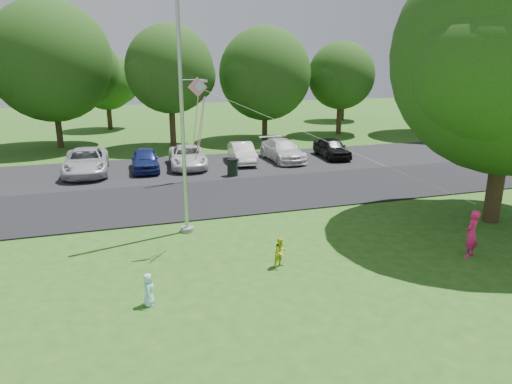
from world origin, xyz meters
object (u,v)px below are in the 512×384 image
object	(u,v)px
flagpole	(182,120)
woman	(471,234)
trash_can	(233,168)
child_yellow	(281,252)
kite	(207,104)
street_lamp	(187,121)
child_blue	(149,290)

from	to	relation	value
flagpole	woman	xyz separation A→B (m)	(8.39, -5.06, -3.37)
flagpole	woman	world-z (taller)	flagpole
flagpole	woman	size ratio (longest dim) A/B	6.31
trash_can	woman	size ratio (longest dim) A/B	0.62
child_yellow	kite	bearing A→B (deg)	106.21
flagpole	child_yellow	world-z (taller)	flagpole
child_yellow	kite	distance (m)	5.20
street_lamp	child_blue	world-z (taller)	street_lamp
trash_can	child_yellow	world-z (taller)	trash_can
child_blue	kite	xyz separation A→B (m)	(2.38, 3.42, 4.39)
flagpole	child_blue	distance (m)	6.55
trash_can	street_lamp	bearing A→B (deg)	-168.32
trash_can	child_blue	bearing A→B (deg)	-113.71
flagpole	child_blue	world-z (taller)	flagpole
flagpole	trash_can	distance (m)	9.33
flagpole	woman	distance (m)	10.37
trash_can	child_blue	size ratio (longest dim) A/B	1.11
street_lamp	trash_can	world-z (taller)	street_lamp
child_yellow	kite	size ratio (longest dim) A/B	0.11
woman	child_yellow	size ratio (longest dim) A/B	1.66
kite	woman	bearing A→B (deg)	-25.29
trash_can	child_yellow	distance (m)	11.72
kite	child_yellow	bearing A→B (deg)	-54.88
woman	child_blue	distance (m)	10.21
child_blue	street_lamp	bearing A→B (deg)	-6.74
street_lamp	child_yellow	bearing A→B (deg)	-104.53
flagpole	kite	bearing A→B (deg)	-71.35
trash_can	kite	bearing A→B (deg)	-109.08
flagpole	street_lamp	distance (m)	7.35
flagpole	child_blue	bearing A→B (deg)	-109.68
trash_can	child_yellow	bearing A→B (deg)	-97.50
street_lamp	kite	xyz separation A→B (m)	(-0.72, -8.83, 1.60)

